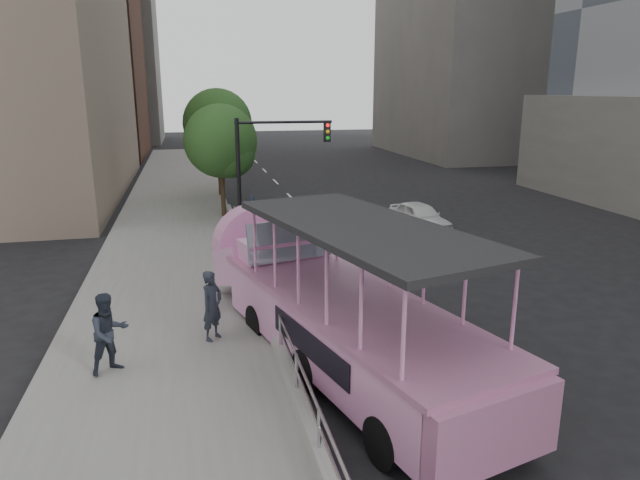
# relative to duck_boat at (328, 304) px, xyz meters

# --- Properties ---
(ground) EXTENTS (160.00, 160.00, 0.00)m
(ground) POSITION_rel_duck_boat_xyz_m (1.87, -0.51, -1.35)
(ground) COLOR black
(sidewalk) EXTENTS (5.50, 80.00, 0.30)m
(sidewalk) POSITION_rel_duck_boat_xyz_m (-3.88, 9.49, -1.20)
(sidewalk) COLOR gray
(sidewalk) RESTS_ON ground
(kerb_wall) EXTENTS (0.24, 30.00, 0.36)m
(kerb_wall) POSITION_rel_duck_boat_xyz_m (-1.25, 1.49, -0.87)
(kerb_wall) COLOR #ABABA6
(kerb_wall) RESTS_ON sidewalk
(guardrail) EXTENTS (0.07, 22.00, 0.71)m
(guardrail) POSITION_rel_duck_boat_xyz_m (-1.25, 1.49, -0.20)
(guardrail) COLOR silver
(guardrail) RESTS_ON kerb_wall
(duck_boat) EXTENTS (5.30, 11.23, 3.63)m
(duck_boat) POSITION_rel_duck_boat_xyz_m (0.00, 0.00, 0.00)
(duck_boat) COLOR black
(duck_boat) RESTS_ON ground
(car) EXTENTS (2.10, 4.07, 1.33)m
(car) POSITION_rel_duck_boat_xyz_m (7.15, 11.50, -0.68)
(car) COLOR white
(car) RESTS_ON ground
(pedestrian_near) EXTENTS (0.75, 0.77, 1.77)m
(pedestrian_near) POSITION_rel_duck_boat_xyz_m (-2.72, 0.96, -0.16)
(pedestrian_near) COLOR #272E3A
(pedestrian_near) RESTS_ON sidewalk
(pedestrian_mid) EXTENTS (1.11, 1.05, 1.82)m
(pedestrian_mid) POSITION_rel_duck_boat_xyz_m (-4.98, -0.26, -0.14)
(pedestrian_mid) COLOR #272E3A
(pedestrian_mid) RESTS_ON sidewalk
(parking_sign) EXTENTS (0.07, 0.57, 2.53)m
(parking_sign) POSITION_rel_duck_boat_xyz_m (-0.86, 8.42, 0.26)
(parking_sign) COLOR black
(parking_sign) RESTS_ON ground
(traffic_signal) EXTENTS (4.20, 0.32, 5.20)m
(traffic_signal) POSITION_rel_duck_boat_xyz_m (0.16, 11.99, 2.15)
(traffic_signal) COLOR black
(traffic_signal) RESTS_ON ground
(street_tree_near) EXTENTS (3.52, 3.52, 5.72)m
(street_tree_near) POSITION_rel_duck_boat_xyz_m (-1.43, 15.42, 2.47)
(street_tree_near) COLOR #3A271A
(street_tree_near) RESTS_ON ground
(street_tree_far) EXTENTS (3.97, 3.97, 6.45)m
(street_tree_far) POSITION_rel_duck_boat_xyz_m (-1.23, 21.42, 2.96)
(street_tree_far) COLOR #3A271A
(street_tree_far) RESTS_ON ground
(midrise_brick) EXTENTS (18.00, 16.00, 26.00)m
(midrise_brick) POSITION_rel_duck_boat_xyz_m (-16.13, 47.49, 11.65)
(midrise_brick) COLOR brown
(midrise_brick) RESTS_ON ground
(midrise_stone_b) EXTENTS (16.00, 14.00, 20.00)m
(midrise_stone_b) POSITION_rel_duck_boat_xyz_m (-14.13, 63.49, 8.65)
(midrise_stone_b) COLOR gray
(midrise_stone_b) RESTS_ON ground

